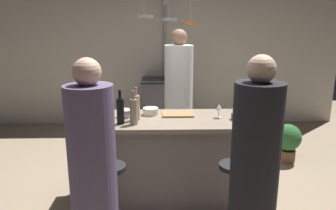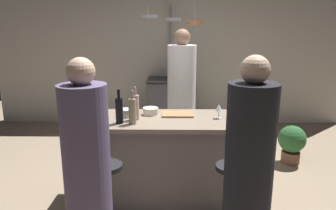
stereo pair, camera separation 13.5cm
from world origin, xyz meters
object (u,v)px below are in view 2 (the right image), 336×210
bar_stool_right (230,198)px  potted_plant (292,142)px  guest_left (88,176)px  stove_range (170,104)px  wine_bottle_rose (135,107)px  mixing_bowl_wooden (238,117)px  mixing_bowl_ceramic (151,111)px  wine_bottle_dark (119,110)px  guest_right (248,178)px  wine_bottle_white (132,111)px  pepper_mill (135,104)px  mixing_bowl_steel (125,113)px  wine_glass_near_right_guest (219,108)px  cutting_board (178,114)px  chef (181,102)px  wine_glass_near_left_guest (105,111)px  bar_stool_left (108,197)px

bar_stool_right → potted_plant: 1.92m
bar_stool_right → guest_left: size_ratio=0.42×
stove_range → potted_plant: 2.22m
wine_bottle_rose → mixing_bowl_wooden: 1.01m
bar_stool_right → mixing_bowl_ceramic: (-0.72, 0.76, 0.56)m
wine_bottle_dark → mixing_bowl_wooden: (1.14, 0.11, -0.09)m
guest_right → wine_bottle_white: guest_right is taller
pepper_mill → guest_right: bearing=-51.2°
guest_right → guest_left: 1.15m
stove_range → wine_bottle_white: size_ratio=2.74×
stove_range → mixing_bowl_ceramic: bearing=-94.5°
bar_stool_right → mixing_bowl_steel: bearing=144.9°
potted_plant → wine_bottle_white: bearing=-149.7°
potted_plant → wine_bottle_dark: bearing=-151.6°
mixing_bowl_steel → wine_glass_near_right_guest: bearing=-3.4°
wine_glass_near_right_guest → mixing_bowl_ceramic: bearing=169.0°
wine_bottle_rose → bar_stool_right: bearing=-34.0°
mixing_bowl_wooden → cutting_board: bearing=162.9°
guest_right → wine_bottle_rose: (-0.90, 0.95, 0.28)m
chef → mixing_bowl_steel: bearing=-120.6°
wine_bottle_white → wine_glass_near_right_guest: size_ratio=2.22×
stove_range → mixing_bowl_wooden: 2.65m
mixing_bowl_wooden → guest_right: bearing=-96.3°
guest_right → guest_left: (-1.15, 0.03, -0.01)m
mixing_bowl_steel → stove_range: bearing=79.7°
guest_left → wine_glass_near_right_guest: 1.47m
stove_range → cutting_board: bearing=-87.5°
wine_glass_near_right_guest → mixing_bowl_wooden: bearing=-19.5°
wine_bottle_rose → mixing_bowl_ceramic: size_ratio=2.07×
wine_bottle_dark → wine_glass_near_left_guest: 0.16m
bar_stool_left → mixing_bowl_steel: bearing=84.5°
cutting_board → wine_glass_near_left_guest: (-0.70, -0.24, 0.10)m
stove_range → mixing_bowl_steel: mixing_bowl_steel is taller
bar_stool_right → mixing_bowl_wooden: 0.81m
pepper_mill → wine_glass_near_right_guest: bearing=-10.5°
guest_right → pepper_mill: 1.50m
guest_left → pepper_mill: (0.22, 1.12, 0.26)m
cutting_board → guest_left: bearing=-121.6°
chef → wine_bottle_rose: (-0.48, -1.12, 0.21)m
guest_right → bar_stool_left: guest_right is taller
mixing_bowl_steel → bar_stool_left: bearing=-95.5°
pepper_mill → mixing_bowl_ceramic: size_ratio=1.32×
wine_bottle_rose → mixing_bowl_ceramic: wine_bottle_rose is taller
wine_bottle_rose → guest_left: bearing=-105.2°
stove_range → mixing_bowl_steel: (-0.43, -2.39, 0.49)m
bar_stool_right → guest_right: 0.53m
potted_plant → guest_left: bearing=-138.9°
chef → pepper_mill: 1.06m
guest_left → wine_bottle_dark: (0.11, 0.79, 0.28)m
wine_bottle_rose → wine_glass_near_right_guest: bearing=3.5°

